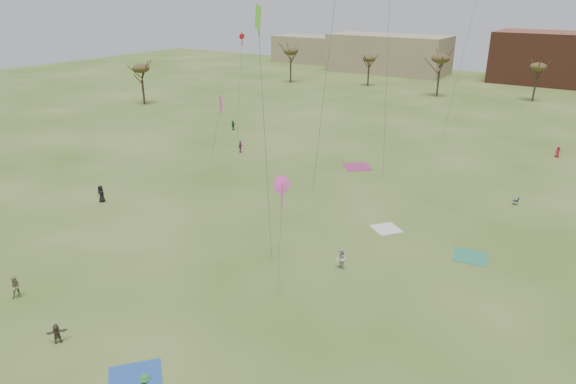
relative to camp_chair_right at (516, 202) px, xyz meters
The scene contains 18 objects.
ground 36.81m from the camp_chair_right, 112.94° to the right, with size 260.00×260.00×0.00m, color #36531A.
spectator_fore_b 47.32m from the camp_chair_right, 124.71° to the right, with size 0.85×0.66×1.75m, color #95915F.
spectator_fore_c 45.01m from the camp_chair_right, 116.10° to the right, with size 1.29×0.41×1.39m, color brown.
flyer_mid_a 43.96m from the camp_chair_right, 147.65° to the right, with size 0.90×0.59×1.85m, color black.
spectator_mid_d 36.02m from the camp_chair_right, behind, with size 0.98×0.41×1.67m, color #8F3B76.
spectator_mid_e 23.94m from the camp_chair_right, 112.26° to the right, with size 0.88×0.68×1.81m, color silver.
flyer_far_a 45.52m from the camp_chair_right, 169.73° to the left, with size 1.40×0.45×1.51m, color #216342.
flyer_far_b 20.83m from the camp_chair_right, 86.42° to the left, with size 0.73×0.48×1.50m, color #A61C36.
blanket_blue 42.09m from the camp_chair_right, 108.04° to the right, with size 3.01×3.01×0.03m, color #2653A8.
blanket_cream 15.85m from the camp_chair_right, 124.56° to the right, with size 2.38×2.38×0.03m, color white.
blanket_plum 19.61m from the camp_chair_right, behind, with size 3.23×3.23×0.03m, color #9A2F68.
blanket_olive 14.25m from the camp_chair_right, 93.39° to the right, with size 2.75×2.75×0.03m, color #2F835E.
camp_chair_right is the anchor object (origin of this frame).
kites_aloft 24.08m from the camp_chair_right, 156.06° to the right, with size 69.24×62.21×27.73m.
tree_line 48.86m from the camp_chair_right, 110.81° to the left, with size 117.44×49.32×8.91m.
building_tan 95.05m from the camp_chair_right, 121.32° to the left, with size 32.00×14.00×10.00m, color #937F60.
building_brick 86.80m from the camp_chair_right, 96.20° to the left, with size 26.00×16.00×12.00m, color brown.
building_tan_west 118.63m from the camp_chair_right, 132.01° to the left, with size 20.00×12.00×8.00m, color #937F60.
Camera 1 is at (21.81, -21.08, 21.03)m, focal length 32.04 mm.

